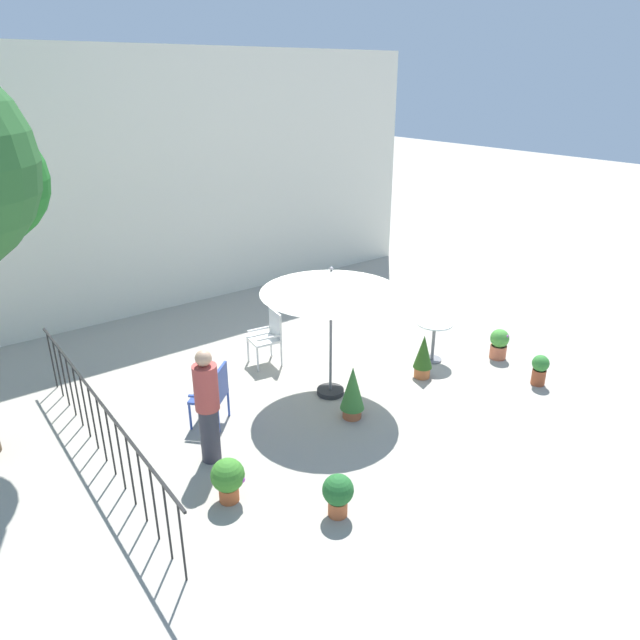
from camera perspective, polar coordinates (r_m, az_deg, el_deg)
The scene contains 14 objects.
ground_plane at distance 10.05m, azimuth 1.46°, elevation -5.63°, with size 60.00×60.00×0.00m, color #A49D8F.
villa_facade at distance 13.22m, azimuth -12.09°, elevation 13.18°, with size 11.45×0.30×5.35m, color silver.
terrace_railing at distance 8.20m, azimuth -20.81°, elevation -8.95°, with size 0.03×5.36×1.01m.
patio_umbrella_0 at distance 8.77m, azimuth 1.11°, elevation 3.68°, with size 2.18×2.18×2.16m.
cafe_table_0 at distance 10.60m, azimuth 11.10°, elevation -1.42°, with size 0.63×0.63×0.74m.
patio_chair_0 at distance 10.34m, azimuth -5.05°, elevation -1.40°, with size 0.55×0.54×0.98m.
patio_chair_1 at distance 8.69m, azimuth -10.36°, elevation -6.93°, with size 0.68×0.67×0.93m.
potted_plant_0 at distance 7.06m, azimuth 1.77°, elevation -16.59°, with size 0.37×0.37×0.55m.
potted_plant_1 at distance 10.37m, azimuth 20.74°, elevation -4.47°, with size 0.28×0.28×0.53m.
potted_plant_2 at distance 8.74m, azimuth 3.21°, elevation -6.97°, with size 0.37×0.37×0.85m.
potted_plant_3 at distance 11.07m, azimuth 17.15°, elevation -2.16°, with size 0.35×0.34×0.56m.
potted_plant_4 at distance 10.03m, azimuth 10.09°, elevation -3.42°, with size 0.33×0.33×0.79m.
potted_plant_5 at distance 7.33m, azimuth -9.00°, elevation -15.02°, with size 0.42×0.42×0.58m.
standing_person at distance 7.77m, azimuth -10.97°, elevation -8.21°, with size 0.45×0.45×1.64m.
Camera 1 is at (-5.50, -6.91, 4.81)m, focal length 32.65 mm.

